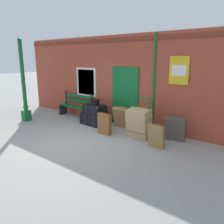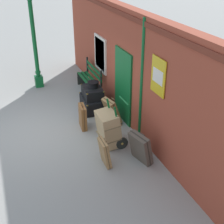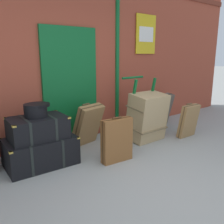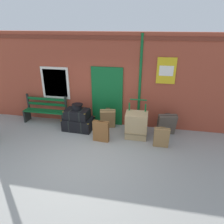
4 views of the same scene
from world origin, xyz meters
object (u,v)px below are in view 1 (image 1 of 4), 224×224
steamer_trunk_middle (95,109)px  suitcase_slate (156,136)px  large_brown_trunk (139,123)px  suitcase_olive (175,129)px  porters_trolley (142,128)px  suitcase_umber (104,124)px  suitcase_oxblood (121,117)px  platform_bench (76,106)px  steamer_trunk_base (95,119)px  round_hatbox (95,102)px  lamp_post (24,90)px

steamer_trunk_middle → suitcase_slate: steamer_trunk_middle is taller
large_brown_trunk → suitcase_olive: 1.06m
porters_trolley → suitcase_umber: size_ratio=1.67×
suitcase_olive → suitcase_oxblood: bearing=178.7°
suitcase_slate → suitcase_umber: bearing=179.5°
platform_bench → suitcase_olive: bearing=-2.1°
steamer_trunk_base → suitcase_olive: suitcase_olive is taller
platform_bench → porters_trolley: porters_trolley is taller
platform_bench → round_hatbox: (1.37, -0.33, 0.41)m
steamer_trunk_base → porters_trolley: bearing=-2.0°
round_hatbox → suitcase_slate: round_hatbox is taller
suitcase_slate → porters_trolley: bearing=144.2°
porters_trolley → round_hatbox: bearing=177.3°
suitcase_oxblood → suitcase_umber: (-0.03, -0.86, -0.04)m
steamer_trunk_middle → suitcase_umber: 1.19m
lamp_post → suitcase_umber: lamp_post is taller
lamp_post → suitcase_slate: (5.30, 0.63, -0.86)m
steamer_trunk_base → suitcase_olive: 3.00m
steamer_trunk_middle → suitcase_umber: (0.99, -0.62, -0.24)m
suitcase_olive → porters_trolley: bearing=-164.3°
steamer_trunk_base → suitcase_slate: suitcase_slate is taller
suitcase_oxblood → suitcase_umber: suitcase_oxblood is taller
porters_trolley → suitcase_slate: porters_trolley is taller
round_hatbox → suitcase_umber: round_hatbox is taller
suitcase_olive → large_brown_trunk: bearing=-155.2°
steamer_trunk_base → large_brown_trunk: 2.06m
lamp_post → round_hatbox: size_ratio=8.37×
steamer_trunk_base → round_hatbox: (-0.01, 0.02, 0.64)m
porters_trolley → suitcase_slate: bearing=-35.8°
steamer_trunk_middle → round_hatbox: 0.27m
porters_trolley → suitcase_oxblood: bearing=162.9°
suitcase_slate → suitcase_olive: bearing=77.9°
platform_bench → suitcase_oxblood: platform_bench is taller
lamp_post → suitcase_olive: 5.73m
large_brown_trunk → suitcase_olive: size_ratio=1.22×
large_brown_trunk → lamp_post: bearing=-167.3°
suitcase_slate → suitcase_oxblood: suitcase_oxblood is taller
platform_bench → large_brown_trunk: 3.47m
round_hatbox → steamer_trunk_base: bearing=-58.3°
large_brown_trunk → suitcase_slate: bearing=-26.5°
steamer_trunk_middle → lamp_post: bearing=-152.9°
round_hatbox → lamp_post: bearing=-152.4°
steamer_trunk_base → porters_trolley: porters_trolley is taller
lamp_post → suitcase_slate: size_ratio=4.55×
platform_bench → suitcase_umber: 2.55m
suitcase_umber → steamer_trunk_base: bearing=147.4°
suitcase_slate → suitcase_oxblood: 2.01m
large_brown_trunk → suitcase_umber: (-1.06, -0.37, -0.12)m
steamer_trunk_base → suitcase_olive: (2.99, 0.20, 0.16)m
lamp_post → round_hatbox: (2.47, 1.29, -0.34)m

